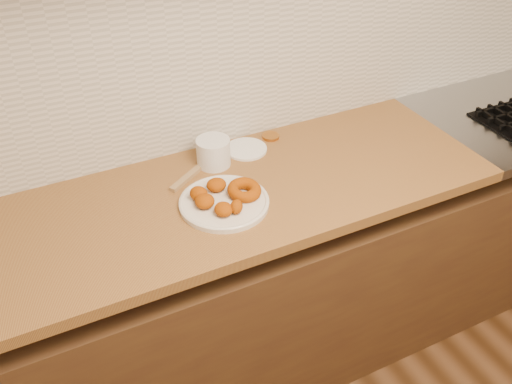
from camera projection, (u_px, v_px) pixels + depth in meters
wall_back at (291, 5)px, 1.83m from camera, size 4.00×0.02×2.70m
base_cabinet at (319, 268)px, 2.18m from camera, size 3.60×0.60×0.77m
butcher_block at (149, 219)px, 1.66m from camera, size 2.30×0.62×0.04m
backsplash at (291, 49)px, 1.91m from camera, size 3.60×0.02×0.60m
donut_plate at (224, 203)px, 1.68m from camera, size 0.28×0.28×0.02m
ring_donut at (244, 190)px, 1.69m from camera, size 0.15×0.15×0.05m
fried_dough_chunks at (214, 198)px, 1.65m from camera, size 0.15×0.19×0.05m
plastic_tub at (213, 152)px, 1.84m from camera, size 0.14×0.14×0.10m
tub_lid at (246, 149)px, 1.93m from camera, size 0.17×0.17×0.01m
brass_jar_lid at (271, 136)px, 2.00m from camera, size 0.08×0.08×0.01m
wooden_utensil at (188, 177)px, 1.79m from camera, size 0.16×0.12×0.01m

